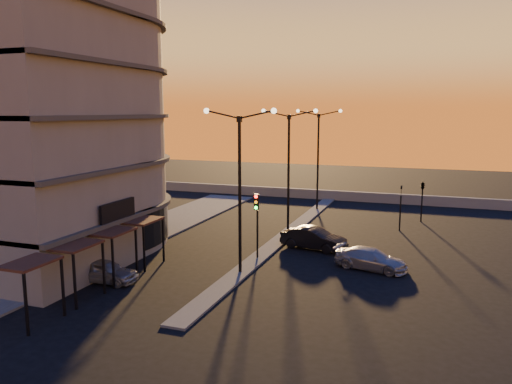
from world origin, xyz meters
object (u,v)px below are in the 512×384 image
Objects in this scene: traffic_light_main at (257,215)px; car_hatchback at (104,271)px; streetlamp_mid at (289,161)px; car_wagon at (371,259)px; car_sedan at (314,238)px.

car_hatchback is (-6.50, -6.77, -2.25)m from traffic_light_main.
streetlamp_mid reaches higher than car_wagon.
car_hatchback is 0.83× the size of car_sedan.
car_hatchback is at bearing -133.82° from traffic_light_main.
car_sedan is at bearing 65.96° from car_wagon.
streetlamp_mid is 10.89m from car_wagon.
car_sedan is at bearing -50.74° from streetlamp_mid.
car_hatchback is (-6.50, -13.90, -4.96)m from streetlamp_mid.
car_wagon is (7.06, -6.63, -4.96)m from streetlamp_mid.
streetlamp_mid is 2.19× the size of car_wagon.
traffic_light_main is 0.95× the size of car_sedan.
car_wagon is (13.56, 7.27, -0.01)m from car_hatchback.
car_hatchback is 15.39m from car_wagon.
streetlamp_mid is 2.54× the size of car_hatchback.
traffic_light_main is 5.11m from car_sedan.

